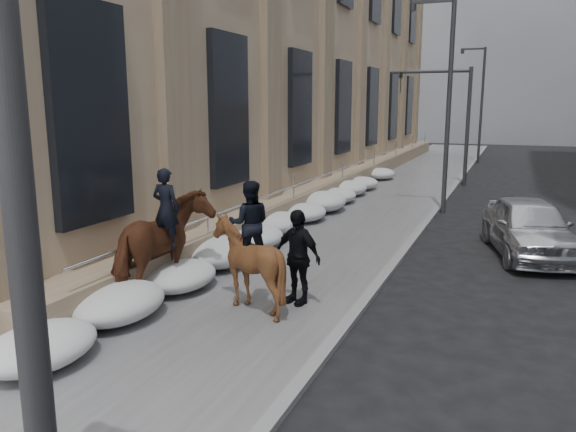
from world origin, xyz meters
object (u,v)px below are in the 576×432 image
object	(u,v)px
mounted_horse_left	(164,244)
car_silver	(529,227)
mounted_horse_right	(248,257)
pedestrian	(297,257)

from	to	relation	value
mounted_horse_left	car_silver	xyz separation A→B (m)	(7.30, 6.97, -0.45)
mounted_horse_right	pedestrian	world-z (taller)	mounted_horse_right
mounted_horse_left	pedestrian	xyz separation A→B (m)	(2.79, 0.67, -0.16)
pedestrian	car_silver	distance (m)	7.76
mounted_horse_left	mounted_horse_right	xyz separation A→B (m)	(1.99, 0.02, -0.08)
pedestrian	car_silver	world-z (taller)	pedestrian
pedestrian	mounted_horse_right	bearing A→B (deg)	-121.85
car_silver	pedestrian	bearing A→B (deg)	-139.04
pedestrian	mounted_horse_left	bearing A→B (deg)	-147.62
pedestrian	car_silver	size ratio (longest dim) A/B	0.41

